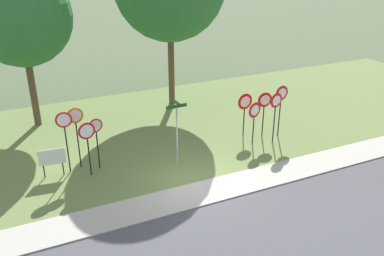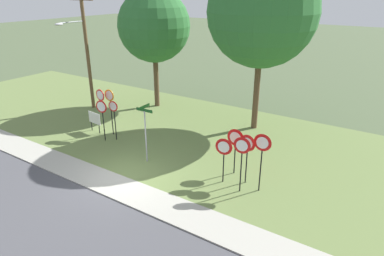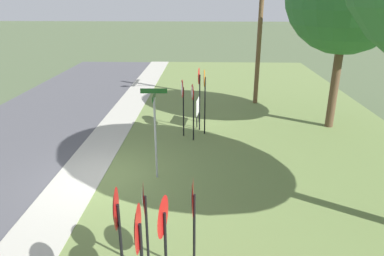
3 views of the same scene
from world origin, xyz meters
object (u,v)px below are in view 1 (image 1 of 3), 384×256
(yield_sign_far_right, at_px, (276,106))
(street_name_post, at_px, (177,127))
(stop_sign_near_left, at_px, (96,134))
(yield_sign_far_left, at_px, (281,99))
(notice_board, at_px, (52,158))
(stop_sign_far_center, at_px, (87,138))
(stop_sign_far_left, at_px, (65,129))
(yield_sign_center, at_px, (265,104))
(stop_sign_near_right, at_px, (76,125))
(yield_sign_near_left, at_px, (255,114))
(oak_tree_left, at_px, (21,16))
(yield_sign_near_right, at_px, (245,105))

(yield_sign_far_right, bearing_deg, street_name_post, 172.84)
(stop_sign_near_left, height_order, yield_sign_far_right, yield_sign_far_right)
(yield_sign_far_left, relative_size, notice_board, 2.15)
(stop_sign_near_left, relative_size, stop_sign_far_center, 0.97)
(stop_sign_far_left, relative_size, yield_sign_center, 1.18)
(stop_sign_near_right, xyz_separation_m, yield_sign_near_left, (8.13, -1.20, -0.43))
(stop_sign_near_right, relative_size, yield_sign_near_left, 1.30)
(yield_sign_far_right, distance_m, oak_tree_left, 13.15)
(stop_sign_near_left, bearing_deg, notice_board, 165.81)
(stop_sign_near_left, xyz_separation_m, stop_sign_far_center, (-0.47, -0.44, 0.09))
(yield_sign_near_right, bearing_deg, notice_board, 179.26)
(yield_sign_near_right, bearing_deg, street_name_post, -163.91)
(street_name_post, height_order, notice_board, street_name_post)
(notice_board, bearing_deg, yield_sign_near_right, 6.89)
(oak_tree_left, bearing_deg, yield_sign_center, -32.34)
(stop_sign_far_center, xyz_separation_m, yield_sign_far_left, (9.53, -0.08, 0.25))
(yield_sign_far_left, relative_size, yield_sign_center, 1.14)
(yield_sign_near_right, height_order, notice_board, yield_sign_near_right)
(stop_sign_far_center, distance_m, oak_tree_left, 7.88)
(oak_tree_left, bearing_deg, yield_sign_far_right, -35.11)
(stop_sign_near_right, distance_m, yield_sign_far_left, 9.84)
(stop_sign_far_left, height_order, yield_sign_far_left, stop_sign_far_left)
(yield_sign_far_left, bearing_deg, street_name_post, -178.10)
(stop_sign_far_left, distance_m, yield_sign_near_left, 8.70)
(stop_sign_near_right, relative_size, yield_sign_far_right, 1.09)
(stop_sign_far_center, xyz_separation_m, street_name_post, (3.70, -0.63, 0.02))
(yield_sign_far_left, xyz_separation_m, yield_sign_center, (-0.77, 0.28, -0.26))
(street_name_post, bearing_deg, yield_sign_far_left, 3.23)
(oak_tree_left, bearing_deg, notice_board, -90.00)
(stop_sign_near_right, xyz_separation_m, street_name_post, (3.96, -1.53, -0.24))
(stop_sign_far_center, bearing_deg, oak_tree_left, 93.83)
(stop_sign_far_center, relative_size, oak_tree_left, 0.29)
(stop_sign_near_right, height_order, notice_board, stop_sign_near_right)
(stop_sign_far_center, height_order, yield_sign_far_left, yield_sign_far_left)
(stop_sign_near_left, relative_size, yield_sign_far_left, 0.88)
(yield_sign_center, height_order, oak_tree_left, oak_tree_left)
(stop_sign_near_right, xyz_separation_m, stop_sign_far_left, (-0.50, -0.23, -0.01))
(stop_sign_near_right, height_order, yield_sign_far_left, stop_sign_near_right)
(stop_sign_far_left, bearing_deg, yield_sign_near_left, -3.35)
(yield_sign_center, xyz_separation_m, street_name_post, (-5.06, -0.83, 0.02))
(yield_sign_near_right, bearing_deg, yield_sign_center, -32.33)
(yield_sign_near_left, xyz_separation_m, street_name_post, (-4.17, -0.33, 0.19))
(stop_sign_far_center, bearing_deg, stop_sign_near_left, 34.77)
(stop_sign_near_left, height_order, stop_sign_far_center, stop_sign_far_center)
(stop_sign_near_right, bearing_deg, yield_sign_near_right, -3.85)
(yield_sign_far_left, distance_m, street_name_post, 5.86)
(yield_sign_far_left, height_order, oak_tree_left, oak_tree_left)
(oak_tree_left, bearing_deg, street_name_post, -54.80)
(yield_sign_near_left, height_order, yield_sign_far_right, yield_sign_far_right)
(yield_sign_near_left, relative_size, oak_tree_left, 0.26)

